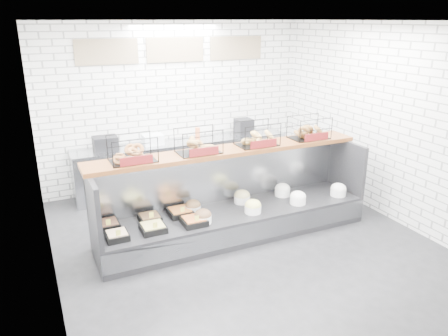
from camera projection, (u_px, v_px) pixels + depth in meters
name	position (u px, v px, depth m)	size (l,w,h in m)	color
ground	(244.00, 243.00, 6.20)	(5.50, 5.50, 0.00)	black
room_shell	(226.00, 92.00, 6.05)	(5.02, 5.51, 3.01)	white
display_case	(233.00, 213.00, 6.38)	(4.00, 0.90, 1.20)	black
bagel_shelf	(228.00, 141.00, 6.20)	(4.10, 0.50, 0.40)	#522911
prep_counter	(184.00, 163.00, 8.13)	(4.00, 0.60, 1.20)	#93969B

